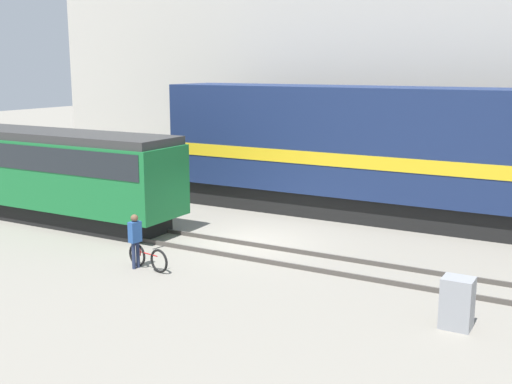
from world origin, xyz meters
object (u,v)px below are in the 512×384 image
(freight_locomotive, at_px, (398,152))
(person, at_px, (135,236))
(streetcar, at_px, (59,171))
(bicycle, at_px, (148,258))
(signal_box, at_px, (457,303))

(freight_locomotive, xyz_separation_m, person, (-4.92, -9.52, -1.69))
(streetcar, height_order, person, streetcar)
(bicycle, bearing_deg, person, -168.03)
(freight_locomotive, height_order, streetcar, freight_locomotive)
(person, height_order, signal_box, person)
(freight_locomotive, bearing_deg, streetcar, -149.67)
(bicycle, bearing_deg, freight_locomotive, 64.38)
(bicycle, relative_size, person, 1.01)
(streetcar, xyz_separation_m, bicycle, (6.58, -2.94, -1.64))
(streetcar, xyz_separation_m, signal_box, (15.49, -2.79, -1.40))
(freight_locomotive, xyz_separation_m, bicycle, (-4.53, -9.44, -2.33))
(freight_locomotive, height_order, signal_box, freight_locomotive)
(freight_locomotive, bearing_deg, bicycle, -115.62)
(streetcar, distance_m, person, 6.96)
(streetcar, relative_size, person, 6.26)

